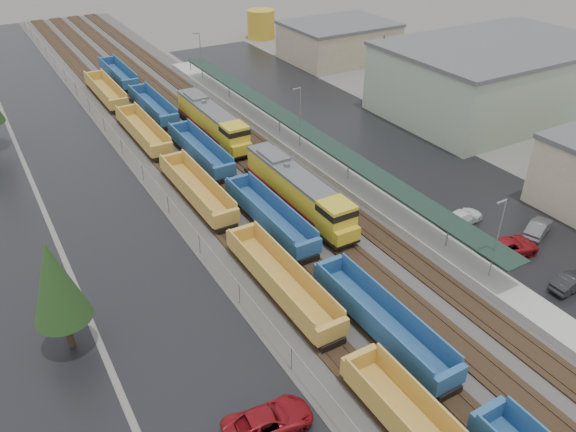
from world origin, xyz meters
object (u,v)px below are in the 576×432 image
Objects in this scene: parked_car_west_c at (268,421)px; parked_car_east_e at (538,228)px; well_string_yellow at (234,230)px; parked_car_east_c at (462,218)px; storage_tank at (261,24)px; well_string_blue at (269,216)px; parked_car_east_a at (572,282)px; locomotive_trail at (213,122)px; locomotive_lead at (299,191)px; parked_car_east_b at (509,247)px.

parked_car_west_c is 1.30× the size of parked_car_east_e.
well_string_yellow is at bearing -14.99° from parked_car_west_c.
storage_tank is at bearing -20.90° from parked_car_east_c.
well_string_blue is 26.69m from parked_car_east_a.
parked_car_west_c is at bearing -109.77° from locomotive_trail.
storage_tank is 1.12× the size of parked_car_east_c.
well_string_yellow is 21.04m from parked_car_west_c.
well_string_blue is at bearing 37.89° from parked_car_east_a.
locomotive_lead is 8.21m from well_string_yellow.
parked_car_east_a is 0.85× the size of parked_car_east_c.
storage_tank reaches higher than parked_car_east_b.
locomotive_trail reaches higher than well_string_yellow.
storage_tank reaches higher than well_string_blue.
parked_car_east_e is (4.41, 6.81, 0.02)m from parked_car_east_a.
locomotive_lead is 0.18× the size of well_string_yellow.
well_string_yellow reaches higher than parked_car_east_c.
well_string_blue is 18.61m from parked_car_east_c.
well_string_yellow is 4.03m from well_string_blue.
well_string_blue is (4.00, 0.48, -0.02)m from well_string_yellow.
parked_car_west_c is (-11.21, -20.23, -0.40)m from well_string_blue.
parked_car_west_c is at bearing 115.17° from parked_car_east_b.
well_string_blue is at bearing -100.27° from locomotive_trail.
parked_car_east_b is at bearing -52.31° from locomotive_lead.
parked_car_east_c is (16.27, -9.04, -0.47)m from well_string_blue.
parked_car_east_b is at bearing 77.95° from parked_car_east_e.
storage_tank is at bearing 62.52° from well_string_blue.
locomotive_lead is at bearing -114.95° from storage_tank.
parked_car_east_c is at bearing -62.78° from parked_car_west_c.
storage_tank is 0.98× the size of parked_car_west_c.
locomotive_lead is 0.16× the size of well_string_blue.
locomotive_trail is 3.23× the size of parked_car_west_c.
well_string_yellow is at bearing -109.53° from locomotive_trail.
storage_tank reaches higher than parked_car_east_e.
locomotive_lead reaches higher than parked_car_east_a.
parked_car_east_a is (20.72, -20.32, -0.51)m from well_string_yellow.
parked_car_east_a is 0.77× the size of parked_car_east_b.
parked_car_east_e is at bearing -41.32° from locomotive_lead.
locomotive_trail is 39.95m from parked_car_east_e.
well_string_blue is at bearing -23.93° from parked_car_west_c.
storage_tank is 94.96m from parked_car_west_c.
parked_car_west_c is at bearing 104.33° from parked_car_east_c.
parked_car_east_c is (20.27, -8.56, -0.49)m from well_string_yellow.
locomotive_trail reaches higher than parked_car_east_c.
parked_car_east_c is (27.47, 11.20, -0.07)m from parked_car_west_c.
locomotive_trail is at bearing 79.73° from well_string_blue.
storage_tank reaches higher than locomotive_lead.
parked_car_west_c is 27.98m from parked_car_east_b.
well_string_blue is 25.35m from parked_car_east_e.
well_string_blue reaches higher than parked_car_east_c.
locomotive_lead is 4.27m from well_string_blue.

